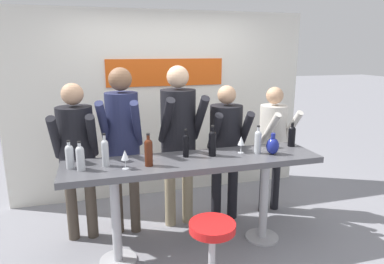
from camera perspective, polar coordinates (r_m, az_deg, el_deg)
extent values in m
plane|color=gray|center=(3.77, 0.39, -18.90)|extent=(40.00, 40.00, 0.00)
cube|color=silver|center=(4.79, -4.96, 4.45)|extent=(4.11, 0.10, 2.53)
cube|color=#DB5114|center=(4.68, -4.36, 9.87)|extent=(1.59, 0.02, 0.36)
cube|color=#4C4C51|center=(3.35, 0.42, -5.00)|extent=(2.51, 0.59, 0.06)
cylinder|color=#B2B2B7|center=(3.42, -12.58, -13.51)|extent=(0.09, 0.09, 0.93)
cylinder|color=#B2B2B7|center=(3.66, -12.17, -20.16)|extent=(0.36, 0.36, 0.02)
cylinder|color=#B2B2B7|center=(3.81, 11.92, -10.56)|extent=(0.09, 0.09, 0.93)
cylinder|color=#B2B2B7|center=(4.02, 11.57, -16.75)|extent=(0.36, 0.36, 0.02)
cylinder|color=#B2B2B7|center=(3.08, 3.32, -20.31)|extent=(0.06, 0.06, 0.58)
cylinder|color=red|center=(2.92, 3.40, -15.52)|extent=(0.39, 0.39, 0.07)
cylinder|color=#473D33|center=(3.97, -19.43, -11.25)|extent=(0.12, 0.12, 0.82)
cylinder|color=#473D33|center=(3.95, -16.49, -11.15)|extent=(0.12, 0.12, 0.82)
cylinder|color=black|center=(3.72, -18.79, -0.90)|extent=(0.38, 0.38, 0.65)
sphere|color=tan|center=(3.64, -19.34, 5.99)|extent=(0.22, 0.22, 0.22)
cylinder|color=black|center=(3.58, -21.84, -0.95)|extent=(0.11, 0.39, 0.50)
cylinder|color=black|center=(3.54, -16.30, -0.66)|extent=(0.11, 0.39, 0.50)
cylinder|color=#473D33|center=(3.96, -12.35, -10.27)|extent=(0.11, 0.11, 0.89)
cylinder|color=#473D33|center=(3.94, -9.56, -10.29)|extent=(0.11, 0.11, 0.89)
cylinder|color=#23284C|center=(3.70, -11.51, 1.05)|extent=(0.41, 0.41, 0.70)
sphere|color=brown|center=(3.63, -11.88, 8.63)|extent=(0.24, 0.24, 0.24)
cylinder|color=#23284C|center=(3.55, -14.53, 1.19)|extent=(0.17, 0.42, 0.54)
cylinder|color=#23284C|center=(3.50, -9.23, 1.29)|extent=(0.17, 0.42, 0.54)
cylinder|color=gray|center=(4.03, -3.68, -9.51)|extent=(0.13, 0.13, 0.89)
cylinder|color=gray|center=(4.09, -0.76, -9.12)|extent=(0.13, 0.13, 0.89)
cylinder|color=black|center=(3.82, -2.32, 1.80)|extent=(0.42, 0.42, 0.71)
sphere|color=#D6AD89|center=(3.75, -2.39, 9.19)|extent=(0.24, 0.24, 0.24)
cylinder|color=black|center=(3.59, -4.29, 1.84)|extent=(0.12, 0.43, 0.55)
cylinder|color=black|center=(3.71, 1.23, 2.25)|extent=(0.12, 0.43, 0.55)
cylinder|color=black|center=(4.18, 4.07, -9.46)|extent=(0.12, 0.12, 0.78)
cylinder|color=black|center=(4.24, 6.78, -9.17)|extent=(0.12, 0.12, 0.78)
cylinder|color=black|center=(3.98, 5.66, 0.02)|extent=(0.40, 0.40, 0.62)
sphere|color=tan|center=(3.90, 5.81, 6.20)|extent=(0.21, 0.21, 0.21)
cylinder|color=black|center=(3.78, 3.82, 0.00)|extent=(0.11, 0.38, 0.48)
cylinder|color=black|center=(3.89, 8.87, 0.28)|extent=(0.11, 0.38, 0.48)
cylinder|color=black|center=(4.46, 11.89, -8.32)|extent=(0.10, 0.10, 0.76)
cylinder|color=black|center=(4.56, 13.76, -7.93)|extent=(0.10, 0.10, 0.76)
cylinder|color=beige|center=(4.30, 13.31, 0.37)|extent=(0.36, 0.36, 0.60)
sphere|color=tan|center=(4.23, 13.63, 5.93)|extent=(0.21, 0.21, 0.21)
cylinder|color=beige|center=(4.09, 12.79, 0.32)|extent=(0.12, 0.37, 0.47)
cylinder|color=beige|center=(4.27, 16.18, 0.69)|extent=(0.12, 0.37, 0.47)
cylinder|color=black|center=(3.41, 3.41, -2.23)|extent=(0.08, 0.08, 0.22)
sphere|color=black|center=(3.38, 3.43, -0.45)|extent=(0.08, 0.08, 0.08)
cylinder|color=black|center=(3.37, 3.44, 0.19)|extent=(0.03, 0.03, 0.08)
cylinder|color=black|center=(3.36, 3.45, 0.97)|extent=(0.03, 0.03, 0.02)
cylinder|color=#B7BCC1|center=(3.21, -14.25, -3.70)|extent=(0.07, 0.07, 0.22)
sphere|color=#B7BCC1|center=(3.18, -14.37, -1.84)|extent=(0.07, 0.07, 0.07)
cylinder|color=#B7BCC1|center=(3.17, -14.41, -1.17)|extent=(0.02, 0.02, 0.08)
cylinder|color=black|center=(3.16, -14.46, -0.36)|extent=(0.03, 0.03, 0.02)
cylinder|color=#B7BCC1|center=(3.17, -18.09, -4.50)|extent=(0.07, 0.07, 0.19)
sphere|color=#B7BCC1|center=(3.14, -18.22, -2.88)|extent=(0.07, 0.07, 0.07)
cylinder|color=#B7BCC1|center=(3.13, -18.26, -2.30)|extent=(0.03, 0.03, 0.07)
cylinder|color=black|center=(3.12, -18.32, -1.60)|extent=(0.03, 0.03, 0.01)
cylinder|color=#B7BCC1|center=(3.25, -19.69, -4.20)|extent=(0.07, 0.07, 0.18)
sphere|color=#B7BCC1|center=(3.22, -19.82, -2.66)|extent=(0.07, 0.07, 0.07)
cylinder|color=#B7BCC1|center=(3.22, -19.86, -2.10)|extent=(0.03, 0.03, 0.06)
cylinder|color=black|center=(3.21, -19.92, -1.44)|extent=(0.03, 0.03, 0.01)
cylinder|color=#4C1E0F|center=(3.15, -7.24, -3.75)|extent=(0.08, 0.08, 0.22)
sphere|color=#4C1E0F|center=(3.12, -7.30, -1.86)|extent=(0.08, 0.08, 0.08)
cylinder|color=#4C1E0F|center=(3.11, -7.32, -1.18)|extent=(0.03, 0.03, 0.08)
cylinder|color=black|center=(3.10, -7.34, -0.36)|extent=(0.03, 0.03, 0.02)
cylinder|color=black|center=(3.38, -1.03, -2.55)|extent=(0.06, 0.06, 0.20)
sphere|color=black|center=(3.35, -1.04, -0.92)|extent=(0.06, 0.06, 0.06)
cylinder|color=black|center=(3.34, -1.04, -0.33)|extent=(0.02, 0.02, 0.07)
cylinder|color=black|center=(3.33, -1.04, 0.37)|extent=(0.03, 0.03, 0.01)
cylinder|color=#B7BCC1|center=(3.56, 10.88, -1.92)|extent=(0.07, 0.07, 0.20)
sphere|color=#B7BCC1|center=(3.53, 10.95, -0.32)|extent=(0.07, 0.07, 0.07)
cylinder|color=#B7BCC1|center=(3.52, 10.98, 0.25)|extent=(0.03, 0.03, 0.07)
cylinder|color=black|center=(3.51, 11.01, 0.95)|extent=(0.03, 0.03, 0.02)
cylinder|color=black|center=(3.91, 16.27, -0.95)|extent=(0.08, 0.08, 0.19)
sphere|color=black|center=(3.89, 16.36, 0.38)|extent=(0.08, 0.08, 0.08)
cylinder|color=black|center=(3.88, 16.40, 0.86)|extent=(0.03, 0.03, 0.07)
cylinder|color=black|center=(3.87, 16.44, 1.44)|extent=(0.03, 0.03, 0.01)
cylinder|color=silver|center=(3.13, -11.01, -6.02)|extent=(0.06, 0.06, 0.01)
cylinder|color=silver|center=(3.11, -11.04, -5.27)|extent=(0.01, 0.01, 0.08)
cone|color=silver|center=(3.09, -11.12, -3.77)|extent=(0.07, 0.07, 0.09)
cylinder|color=silver|center=(3.56, 8.13, -3.44)|extent=(0.06, 0.06, 0.01)
cylinder|color=silver|center=(3.55, 8.15, -2.77)|extent=(0.01, 0.01, 0.08)
cone|color=silver|center=(3.53, 8.20, -1.44)|extent=(0.07, 0.07, 0.09)
ellipsoid|color=navy|center=(3.57, 13.29, -2.29)|extent=(0.13, 0.13, 0.17)
cylinder|color=navy|center=(3.54, 13.38, -0.57)|extent=(0.04, 0.04, 0.05)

